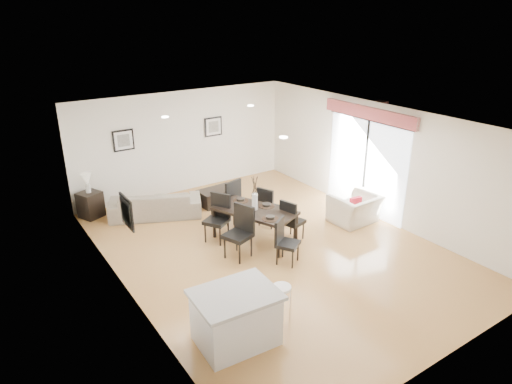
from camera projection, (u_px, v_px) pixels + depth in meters
ground at (271, 248)px, 9.50m from camera, size 8.00×8.00×0.00m
wall_back at (183, 142)px, 12.07m from camera, size 6.00×0.04×2.70m
wall_front at (452, 281)px, 5.92m from camera, size 6.00×0.04×2.70m
wall_left at (123, 225)px, 7.44m from camera, size 0.04×8.00×2.70m
wall_right at (377, 161)px, 10.55m from camera, size 0.04×8.00×2.70m
ceiling at (273, 120)px, 8.49m from camera, size 6.00×8.00×0.02m
sofa at (155, 204)px, 10.86m from camera, size 2.29×1.64×0.62m
armchair at (355, 209)px, 10.54m from camera, size 1.07×0.94×0.68m
courtyard_plant_a at (439, 178)px, 12.38m from camera, size 0.75×0.69×0.72m
courtyard_plant_b at (400, 168)px, 13.13m from camera, size 0.54×0.54×0.74m
dining_table at (255, 213)px, 9.59m from camera, size 1.46×1.92×0.72m
dining_chair_wnear at (241, 229)px, 8.99m from camera, size 0.61×0.61×1.07m
dining_chair_wfar at (218, 215)px, 9.67m from camera, size 0.63×0.63×1.02m
dining_chair_enear at (291, 219)px, 9.61m from camera, size 0.51×0.51×0.93m
dining_chair_efar at (267, 205)px, 10.26m from camera, size 0.55×0.55×0.94m
dining_chair_head at (284, 239)px, 8.79m from camera, size 0.56×0.56×0.91m
dining_chair_foot at (230, 199)px, 10.44m from camera, size 0.57×0.57×1.05m
vase at (255, 196)px, 9.45m from camera, size 0.95×1.46×0.74m
coffee_table at (218, 196)px, 11.61m from camera, size 0.99×0.63×0.38m
side_table at (90, 205)px, 10.82m from camera, size 0.62×0.62×0.62m
table_lamp at (87, 180)px, 10.59m from camera, size 0.25×0.25×0.48m
cushion at (356, 203)px, 10.34m from camera, size 0.30×0.13×0.29m
kitchen_island at (236, 317)px, 6.68m from camera, size 1.26×1.00×0.85m
bar_stool at (282, 291)px, 7.06m from camera, size 0.30×0.30×0.65m
framed_print_back_left at (123, 140)px, 11.11m from camera, size 0.52×0.04×0.52m
framed_print_back_right at (213, 127)px, 12.40m from camera, size 0.52×0.04×0.52m
framed_print_left_wall at (127, 212)px, 7.19m from camera, size 0.04×0.52×0.52m
sliding_door at (367, 145)px, 10.64m from camera, size 0.12×2.70×2.57m
courtyard at (429, 148)px, 13.02m from camera, size 6.00×6.00×2.00m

